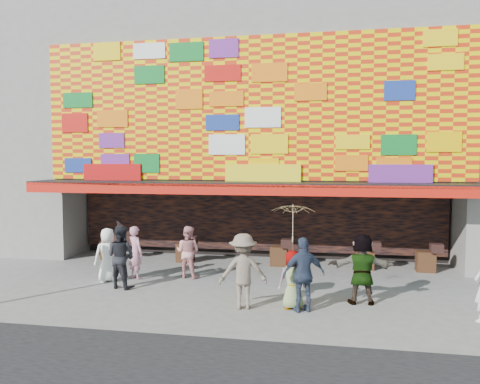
{
  "coord_description": "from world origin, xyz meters",
  "views": [
    {
      "loc": [
        2.6,
        -11.98,
        3.82
      ],
      "look_at": [
        0.05,
        2.0,
        2.82
      ],
      "focal_mm": 35.0,
      "sensor_mm": 36.0,
      "label": 1
    }
  ],
  "objects_px": {
    "ped_b": "(135,252)",
    "ped_e": "(304,275)",
    "ped_d": "(243,271)",
    "ped_f": "(362,268)",
    "ped_a": "(108,255)",
    "parasol": "(293,223)",
    "ped_c": "(121,256)",
    "ped_g": "(293,280)",
    "ped_i": "(188,252)"
  },
  "relations": [
    {
      "from": "ped_c",
      "to": "ped_i",
      "type": "distance_m",
      "value": 2.21
    },
    {
      "from": "ped_a",
      "to": "ped_g",
      "type": "bearing_deg",
      "value": 127.69
    },
    {
      "from": "ped_g",
      "to": "ped_c",
      "type": "bearing_deg",
      "value": -34.12
    },
    {
      "from": "ped_d",
      "to": "parasol",
      "type": "xyz_separation_m",
      "value": [
        1.25,
        0.2,
        1.23
      ]
    },
    {
      "from": "ped_b",
      "to": "ped_e",
      "type": "relative_size",
      "value": 0.9
    },
    {
      "from": "ped_i",
      "to": "ped_f",
      "type": "bearing_deg",
      "value": 170.76
    },
    {
      "from": "ped_a",
      "to": "ped_c",
      "type": "relative_size",
      "value": 0.9
    },
    {
      "from": "ped_g",
      "to": "ped_b",
      "type": "bearing_deg",
      "value": -44.91
    },
    {
      "from": "ped_a",
      "to": "ped_d",
      "type": "xyz_separation_m",
      "value": [
        4.61,
        -1.82,
        0.12
      ]
    },
    {
      "from": "ped_f",
      "to": "parasol",
      "type": "xyz_separation_m",
      "value": [
        -1.77,
        -0.73,
        1.25
      ]
    },
    {
      "from": "ped_i",
      "to": "ped_e",
      "type": "bearing_deg",
      "value": 154.04
    },
    {
      "from": "ped_d",
      "to": "ped_i",
      "type": "relative_size",
      "value": 1.15
    },
    {
      "from": "ped_a",
      "to": "ped_i",
      "type": "distance_m",
      "value": 2.49
    },
    {
      "from": "ped_c",
      "to": "parasol",
      "type": "height_order",
      "value": "parasol"
    },
    {
      "from": "ped_a",
      "to": "ped_g",
      "type": "xyz_separation_m",
      "value": [
        5.86,
        -1.63,
        -0.09
      ]
    },
    {
      "from": "ped_e",
      "to": "ped_g",
      "type": "bearing_deg",
      "value": -56.81
    },
    {
      "from": "ped_d",
      "to": "ped_g",
      "type": "xyz_separation_m",
      "value": [
        1.25,
        0.2,
        -0.21
      ]
    },
    {
      "from": "ped_f",
      "to": "ped_b",
      "type": "bearing_deg",
      "value": -16.1
    },
    {
      "from": "ped_d",
      "to": "ped_i",
      "type": "xyz_separation_m",
      "value": [
        -2.3,
        2.76,
        -0.13
      ]
    },
    {
      "from": "ped_a",
      "to": "ped_d",
      "type": "relative_size",
      "value": 0.87
    },
    {
      "from": "ped_b",
      "to": "parasol",
      "type": "relative_size",
      "value": 0.87
    },
    {
      "from": "ped_d",
      "to": "ped_a",
      "type": "bearing_deg",
      "value": -35.44
    },
    {
      "from": "ped_b",
      "to": "ped_e",
      "type": "distance_m",
      "value": 5.92
    },
    {
      "from": "ped_e",
      "to": "ped_c",
      "type": "bearing_deg",
      "value": -35.13
    },
    {
      "from": "ped_a",
      "to": "ped_e",
      "type": "bearing_deg",
      "value": 126.67
    },
    {
      "from": "ped_a",
      "to": "ped_i",
      "type": "bearing_deg",
      "value": 165.38
    },
    {
      "from": "ped_b",
      "to": "parasol",
      "type": "height_order",
      "value": "parasol"
    },
    {
      "from": "parasol",
      "to": "ped_g",
      "type": "bearing_deg",
      "value": 172.87
    },
    {
      "from": "ped_c",
      "to": "ped_f",
      "type": "height_order",
      "value": "ped_f"
    },
    {
      "from": "ped_c",
      "to": "ped_d",
      "type": "relative_size",
      "value": 0.97
    },
    {
      "from": "ped_a",
      "to": "ped_c",
      "type": "height_order",
      "value": "ped_c"
    },
    {
      "from": "parasol",
      "to": "ped_b",
      "type": "bearing_deg",
      "value": 157.67
    },
    {
      "from": "ped_a",
      "to": "ped_i",
      "type": "xyz_separation_m",
      "value": [
        2.31,
        0.94,
        -0.01
      ]
    },
    {
      "from": "ped_d",
      "to": "ped_f",
      "type": "xyz_separation_m",
      "value": [
        3.02,
        0.92,
        -0.02
      ]
    },
    {
      "from": "ped_g",
      "to": "ped_a",
      "type": "bearing_deg",
      "value": -38.11
    },
    {
      "from": "ped_a",
      "to": "parasol",
      "type": "distance_m",
      "value": 6.23
    },
    {
      "from": "parasol",
      "to": "ped_d",
      "type": "bearing_deg",
      "value": -171.1
    },
    {
      "from": "ped_b",
      "to": "ped_c",
      "type": "relative_size",
      "value": 0.9
    },
    {
      "from": "ped_g",
      "to": "ped_i",
      "type": "distance_m",
      "value": 4.38
    },
    {
      "from": "ped_a",
      "to": "ped_f",
      "type": "height_order",
      "value": "ped_f"
    },
    {
      "from": "ped_g",
      "to": "ped_i",
      "type": "relative_size",
      "value": 0.9
    },
    {
      "from": "ped_d",
      "to": "ped_i",
      "type": "bearing_deg",
      "value": -64.07
    },
    {
      "from": "ped_b",
      "to": "ped_d",
      "type": "distance_m",
      "value": 4.54
    },
    {
      "from": "ped_f",
      "to": "ped_i",
      "type": "height_order",
      "value": "ped_f"
    },
    {
      "from": "ped_c",
      "to": "ped_f",
      "type": "distance_m",
      "value": 6.94
    },
    {
      "from": "ped_c",
      "to": "ped_d",
      "type": "distance_m",
      "value": 4.11
    },
    {
      "from": "ped_a",
      "to": "ped_e",
      "type": "height_order",
      "value": "ped_e"
    },
    {
      "from": "ped_e",
      "to": "ped_g",
      "type": "height_order",
      "value": "ped_e"
    },
    {
      "from": "ped_g",
      "to": "ped_d",
      "type": "bearing_deg",
      "value": -13.69
    },
    {
      "from": "ped_a",
      "to": "ped_b",
      "type": "relative_size",
      "value": 0.99
    }
  ]
}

